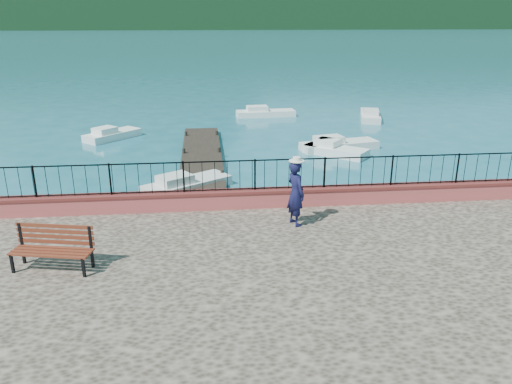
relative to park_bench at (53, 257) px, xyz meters
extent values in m
plane|color=#19596B|center=(5.50, -0.09, -1.52)|extent=(2000.00, 2000.00, 0.00)
cube|color=#B8424C|center=(5.50, 3.61, -0.03)|extent=(28.00, 0.46, 0.58)
cube|color=black|center=(5.50, 3.61, 0.74)|extent=(27.00, 0.05, 0.95)
cube|color=#2D231C|center=(3.50, 11.91, -1.37)|extent=(2.00, 16.00, 0.30)
cube|color=black|center=(5.50, 299.91, 7.48)|extent=(900.00, 60.00, 18.00)
ellipsoid|color=#142D23|center=(225.50, 559.91, -1.52)|extent=(448.00, 384.00, 180.00)
cube|color=black|center=(-0.01, -0.04, -0.08)|extent=(1.99, 0.98, 0.48)
cube|color=maroon|center=(0.05, 0.24, 0.45)|extent=(1.88, 0.49, 0.58)
imported|color=#111134|center=(6.21, 2.10, 0.64)|extent=(0.68, 0.81, 1.90)
cylinder|color=white|center=(6.21, 2.10, 1.65)|extent=(0.44, 0.44, 0.12)
cube|color=silver|center=(2.88, 8.92, -1.12)|extent=(3.86, 3.18, 0.80)
cube|color=white|center=(10.54, 13.84, -1.12)|extent=(3.37, 3.16, 0.80)
cube|color=silver|center=(11.03, 14.97, -1.12)|extent=(4.49, 2.19, 0.80)
cube|color=white|center=(-1.78, 18.84, -1.12)|extent=(3.28, 3.38, 0.80)
cube|color=white|center=(8.20, 24.95, -1.12)|extent=(4.33, 1.60, 0.80)
cube|color=silver|center=(15.53, 23.28, -1.12)|extent=(2.45, 4.48, 0.80)
camera|label=1|loc=(3.68, -11.09, 5.39)|focal=35.00mm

